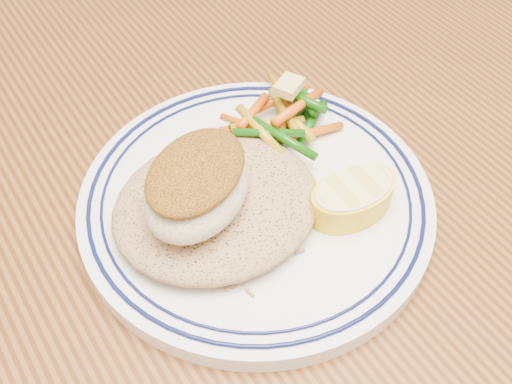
% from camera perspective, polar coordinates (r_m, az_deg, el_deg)
% --- Properties ---
extents(dining_table, '(1.50, 0.90, 0.75)m').
position_cam_1_polar(dining_table, '(0.58, 0.76, -4.18)').
color(dining_table, '#4B280F').
rests_on(dining_table, ground).
extents(plate, '(0.26, 0.26, 0.02)m').
position_cam_1_polar(plate, '(0.47, 0.00, -0.84)').
color(plate, white).
rests_on(plate, dining_table).
extents(rice_pilaf, '(0.15, 0.13, 0.03)m').
position_cam_1_polar(rice_pilaf, '(0.45, -3.53, -0.85)').
color(rice_pilaf, '#9C784E').
rests_on(rice_pilaf, plate).
extents(fish_fillet, '(0.11, 0.10, 0.04)m').
position_cam_1_polar(fish_fillet, '(0.42, -5.27, 0.53)').
color(fish_fillet, beige).
rests_on(fish_fillet, rice_pilaf).
extents(vegetable_pile, '(0.09, 0.11, 0.03)m').
position_cam_1_polar(vegetable_pile, '(0.51, 2.33, 6.60)').
color(vegetable_pile, '#104B09').
rests_on(vegetable_pile, plate).
extents(butter_pat, '(0.03, 0.03, 0.01)m').
position_cam_1_polar(butter_pat, '(0.50, 2.95, 9.39)').
color(butter_pat, '#E8D371').
rests_on(butter_pat, vegetable_pile).
extents(lemon_wedge, '(0.07, 0.06, 0.03)m').
position_cam_1_polar(lemon_wedge, '(0.45, 8.58, -0.39)').
color(lemon_wedge, yellow).
rests_on(lemon_wedge, plate).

